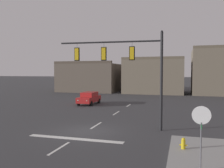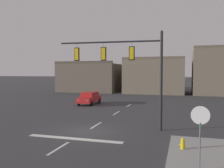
# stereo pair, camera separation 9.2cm
# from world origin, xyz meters

# --- Properties ---
(ground_plane) EXTENTS (400.00, 400.00, 0.00)m
(ground_plane) POSITION_xyz_m (0.00, 0.00, 0.00)
(ground_plane) COLOR #353538
(sidewalk_near_corner) EXTENTS (5.00, 8.00, 0.15)m
(sidewalk_near_corner) POSITION_xyz_m (8.39, -4.00, 0.07)
(sidewalk_near_corner) COLOR gray
(sidewalk_near_corner) RESTS_ON ground
(stop_bar_paint) EXTENTS (6.40, 0.50, 0.01)m
(stop_bar_paint) POSITION_xyz_m (0.00, -2.00, 0.00)
(stop_bar_paint) COLOR silver
(stop_bar_paint) RESTS_ON ground
(lane_centreline) EXTENTS (0.16, 26.40, 0.01)m
(lane_centreline) POSITION_xyz_m (0.00, 2.00, 0.00)
(lane_centreline) COLOR silver
(lane_centreline) RESTS_ON ground
(signal_mast_near_side) EXTENTS (7.75, 0.67, 7.18)m
(signal_mast_near_side) POSITION_xyz_m (2.62, 1.59, 4.91)
(signal_mast_near_side) COLOR black
(signal_mast_near_side) RESTS_ON ground
(stop_sign) EXTENTS (0.76, 0.64, 2.83)m
(stop_sign) POSITION_xyz_m (7.28, -5.34, 2.14)
(stop_sign) COLOR #56565B
(stop_sign) RESTS_ON ground
(car_lot_nearside) EXTENTS (1.92, 4.46, 1.61)m
(car_lot_nearside) POSITION_xyz_m (-5.17, 13.49, 0.86)
(car_lot_nearside) COLOR #A81E1E
(car_lot_nearside) RESTS_ON ground
(fire_hydrant) EXTENTS (0.40, 0.30, 0.75)m
(fire_hydrant) POSITION_xyz_m (6.60, -2.65, 0.33)
(fire_hydrant) COLOR gold
(fire_hydrant) RESTS_ON ground
(building_row) EXTENTS (59.97, 13.56, 8.88)m
(building_row) POSITION_xyz_m (10.18, 34.40, 3.65)
(building_row) COLOR brown
(building_row) RESTS_ON ground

